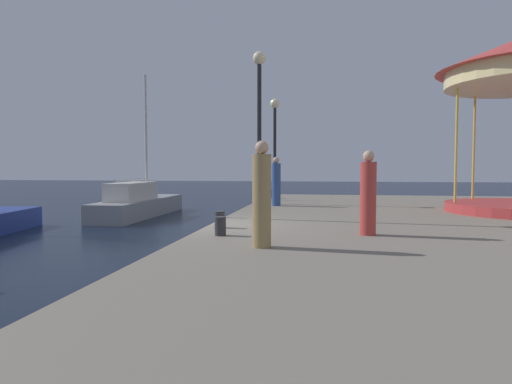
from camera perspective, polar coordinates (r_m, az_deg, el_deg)
name	(u,v)px	position (r m, az deg, el deg)	size (l,w,h in m)	color
ground_plane	(211,255)	(11.61, -5.74, -8.01)	(120.00, 120.00, 0.00)	black
quay_dock	(475,246)	(11.71, 26.14, -6.23)	(12.71, 25.52, 0.80)	gray
sailboat_grey	(138,203)	(21.02, -14.78, -1.41)	(1.68, 7.23, 6.59)	gray
lamp_post_near_edge	(259,106)	(12.54, 0.42, 10.87)	(0.36, 0.36, 4.62)	black
lamp_post_mid_promenade	(275,132)	(17.57, 2.41, 7.66)	(0.36, 0.36, 4.10)	black
bollard_north	(220,219)	(10.74, -4.64, -3.51)	(0.24, 0.24, 0.40)	#2D2D33
bollard_center	(220,226)	(9.53, -4.57, -4.36)	(0.24, 0.24, 0.40)	#2D2D33
bollard_south	(272,194)	(20.80, 2.03, -0.26)	(0.24, 0.24, 0.40)	#2D2D33
person_by_the_water	(262,197)	(8.05, 0.74, -0.69)	(0.34, 0.34, 1.92)	#937A4C
person_far_corner	(276,183)	(16.80, 2.58, 1.17)	(0.34, 0.34, 1.83)	#2D4C8C
person_near_carousel	(368,195)	(9.82, 14.10, -0.43)	(0.34, 0.34, 1.80)	#B23833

